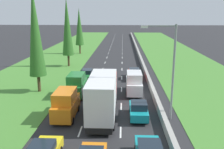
# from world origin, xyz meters

# --- Properties ---
(ground_plane) EXTENTS (300.00, 300.00, 0.00)m
(ground_plane) POSITION_xyz_m (0.00, 60.00, 0.00)
(ground_plane) COLOR #28282B
(ground_plane) RESTS_ON ground
(grass_verge_left) EXTENTS (14.00, 140.00, 0.04)m
(grass_verge_left) POSITION_xyz_m (-12.65, 60.00, 0.02)
(grass_verge_left) COLOR #478433
(grass_verge_left) RESTS_ON ground
(grass_verge_right) EXTENTS (14.00, 140.00, 0.04)m
(grass_verge_right) POSITION_xyz_m (14.35, 60.00, 0.02)
(grass_verge_right) COLOR #478433
(grass_verge_right) RESTS_ON ground
(median_barrier) EXTENTS (0.44, 120.00, 0.85)m
(median_barrier) POSITION_xyz_m (5.70, 60.00, 0.42)
(median_barrier) COLOR #9E9B93
(median_barrier) RESTS_ON ground
(lane_markings) EXTENTS (3.64, 116.00, 0.01)m
(lane_markings) POSITION_xyz_m (0.00, 60.00, 0.01)
(lane_markings) COLOR white
(lane_markings) RESTS_ON ground
(orange_van_left_lane) EXTENTS (1.96, 4.90, 2.82)m
(orange_van_left_lane) POSITION_xyz_m (-3.60, 23.86, 1.40)
(orange_van_left_lane) COLOR orange
(orange_van_left_lane) RESTS_ON ground
(green_van_left_lane) EXTENTS (1.96, 4.90, 2.82)m
(green_van_left_lane) POSITION_xyz_m (-3.72, 30.25, 1.40)
(green_van_left_lane) COLOR #237A33
(green_van_left_lane) RESTS_ON ground
(green_sedan_left_lane) EXTENTS (1.82, 4.50, 1.64)m
(green_sedan_left_lane) POSITION_xyz_m (-3.60, 37.79, 0.81)
(green_sedan_left_lane) COLOR #237A33
(green_sedan_left_lane) RESTS_ON ground
(teal_hatchback_right_lane) EXTENTS (1.74, 3.90, 1.72)m
(teal_hatchback_right_lane) POSITION_xyz_m (3.44, 24.01, 0.84)
(teal_hatchback_right_lane) COLOR teal
(teal_hatchback_right_lane) RESTS_ON ground
(white_box_truck_centre_lane) EXTENTS (2.46, 9.40, 4.18)m
(white_box_truck_centre_lane) POSITION_xyz_m (-0.01, 24.40, 2.18)
(white_box_truck_centre_lane) COLOR black
(white_box_truck_centre_lane) RESTS_ON ground
(white_van_right_lane) EXTENTS (1.96, 4.90, 2.82)m
(white_van_right_lane) POSITION_xyz_m (3.32, 31.39, 1.40)
(white_van_right_lane) COLOR white
(white_van_right_lane) RESTS_ON ground
(red_sedan_right_lane) EXTENTS (1.82, 4.50, 1.64)m
(red_sedan_right_lane) POSITION_xyz_m (3.67, 38.65, 0.81)
(red_sedan_right_lane) COLOR red
(red_sedan_right_lane) RESTS_ON ground
(poplar_tree_second) EXTENTS (2.13, 2.13, 13.26)m
(poplar_tree_second) POSITION_xyz_m (-8.92, 31.74, 7.68)
(poplar_tree_second) COLOR #4C3823
(poplar_tree_second) RESTS_ON ground
(poplar_tree_third) EXTENTS (2.12, 2.12, 12.71)m
(poplar_tree_third) POSITION_xyz_m (-8.44, 47.26, 7.41)
(poplar_tree_third) COLOR #4C3823
(poplar_tree_third) RESTS_ON ground
(poplar_tree_fourth) EXTENTS (2.08, 2.08, 11.10)m
(poplar_tree_fourth) POSITION_xyz_m (-8.83, 62.10, 6.60)
(poplar_tree_fourth) COLOR #4C3823
(poplar_tree_fourth) RESTS_ON ground
(street_light_mast) EXTENTS (3.20, 0.28, 9.00)m
(street_light_mast) POSITION_xyz_m (6.18, 23.92, 5.23)
(street_light_mast) COLOR gray
(street_light_mast) RESTS_ON ground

